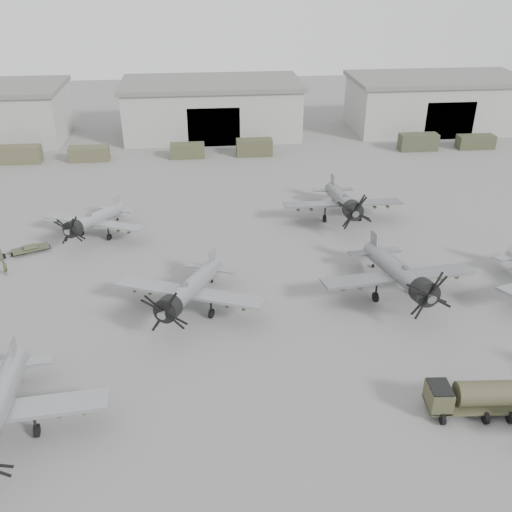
{
  "coord_description": "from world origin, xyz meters",
  "views": [
    {
      "loc": [
        -2.29,
        -32.43,
        27.22
      ],
      "look_at": [
        2.35,
        13.35,
        2.5
      ],
      "focal_mm": 40.0,
      "sensor_mm": 36.0,
      "label": 1
    }
  ],
  "objects_px": {
    "aircraft_far_0": "(92,221)",
    "ground_crew": "(5,268)",
    "tug_trailer": "(7,253)",
    "aircraft_mid_1": "(188,291)",
    "aircraft_far_1": "(344,202)",
    "aircraft_mid_2": "(401,274)",
    "fuel_tanker": "(473,396)"
  },
  "relations": [
    {
      "from": "aircraft_mid_1",
      "to": "tug_trailer",
      "type": "bearing_deg",
      "value": 168.88
    },
    {
      "from": "aircraft_far_0",
      "to": "ground_crew",
      "type": "relative_size",
      "value": 7.25
    },
    {
      "from": "aircraft_far_0",
      "to": "ground_crew",
      "type": "distance_m",
      "value": 10.23
    },
    {
      "from": "aircraft_far_0",
      "to": "aircraft_mid_1",
      "type": "bearing_deg",
      "value": -33.27
    },
    {
      "from": "aircraft_mid_1",
      "to": "fuel_tanker",
      "type": "bearing_deg",
      "value": -13.39
    },
    {
      "from": "aircraft_mid_2",
      "to": "aircraft_far_0",
      "type": "bearing_deg",
      "value": 146.32
    },
    {
      "from": "aircraft_far_0",
      "to": "ground_crew",
      "type": "height_order",
      "value": "aircraft_far_0"
    },
    {
      "from": "aircraft_far_1",
      "to": "fuel_tanker",
      "type": "distance_m",
      "value": 30.68
    },
    {
      "from": "aircraft_mid_1",
      "to": "fuel_tanker",
      "type": "distance_m",
      "value": 23.07
    },
    {
      "from": "aircraft_far_1",
      "to": "tug_trailer",
      "type": "relative_size",
      "value": 2.18
    },
    {
      "from": "aircraft_far_0",
      "to": "fuel_tanker",
      "type": "bearing_deg",
      "value": -21.57
    },
    {
      "from": "aircraft_mid_1",
      "to": "aircraft_far_0",
      "type": "distance_m",
      "value": 18.62
    },
    {
      "from": "aircraft_mid_2",
      "to": "fuel_tanker",
      "type": "height_order",
      "value": "aircraft_mid_2"
    },
    {
      "from": "tug_trailer",
      "to": "ground_crew",
      "type": "height_order",
      "value": "ground_crew"
    },
    {
      "from": "aircraft_mid_1",
      "to": "aircraft_mid_2",
      "type": "xyz_separation_m",
      "value": [
        18.37,
        0.52,
        0.19
      ]
    },
    {
      "from": "aircraft_mid_1",
      "to": "tug_trailer",
      "type": "distance_m",
      "value": 21.89
    },
    {
      "from": "aircraft_far_1",
      "to": "tug_trailer",
      "type": "xyz_separation_m",
      "value": [
        -35.44,
        -5.03,
        -1.98
      ]
    },
    {
      "from": "aircraft_far_0",
      "to": "ground_crew",
      "type": "bearing_deg",
      "value": -111.54
    },
    {
      "from": "aircraft_far_1",
      "to": "ground_crew",
      "type": "height_order",
      "value": "aircraft_far_1"
    },
    {
      "from": "aircraft_mid_2",
      "to": "aircraft_far_0",
      "type": "xyz_separation_m",
      "value": [
        -28.5,
        15.1,
        -0.48
      ]
    },
    {
      "from": "tug_trailer",
      "to": "aircraft_mid_2",
      "type": "bearing_deg",
      "value": -40.8
    },
    {
      "from": "fuel_tanker",
      "to": "ground_crew",
      "type": "relative_size",
      "value": 4.17
    },
    {
      "from": "aircraft_far_1",
      "to": "tug_trailer",
      "type": "height_order",
      "value": "aircraft_far_1"
    },
    {
      "from": "ground_crew",
      "to": "aircraft_far_0",
      "type": "bearing_deg",
      "value": -23.59
    },
    {
      "from": "aircraft_far_0",
      "to": "tug_trailer",
      "type": "xyz_separation_m",
      "value": [
        -8.03,
        -3.54,
        -1.59
      ]
    },
    {
      "from": "aircraft_mid_2",
      "to": "fuel_tanker",
      "type": "bearing_deg",
      "value": -94.51
    },
    {
      "from": "aircraft_mid_1",
      "to": "aircraft_far_0",
      "type": "relative_size",
      "value": 1.14
    },
    {
      "from": "tug_trailer",
      "to": "aircraft_mid_1",
      "type": "bearing_deg",
      "value": -56.88
    },
    {
      "from": "aircraft_mid_2",
      "to": "ground_crew",
      "type": "xyz_separation_m",
      "value": [
        -35.71,
        7.96,
        -1.77
      ]
    },
    {
      "from": "aircraft_mid_1",
      "to": "aircraft_far_1",
      "type": "bearing_deg",
      "value": 67.23
    },
    {
      "from": "tug_trailer",
      "to": "ground_crew",
      "type": "relative_size",
      "value": 4.03
    },
    {
      "from": "aircraft_far_0",
      "to": "tug_trailer",
      "type": "distance_m",
      "value": 8.92
    }
  ]
}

